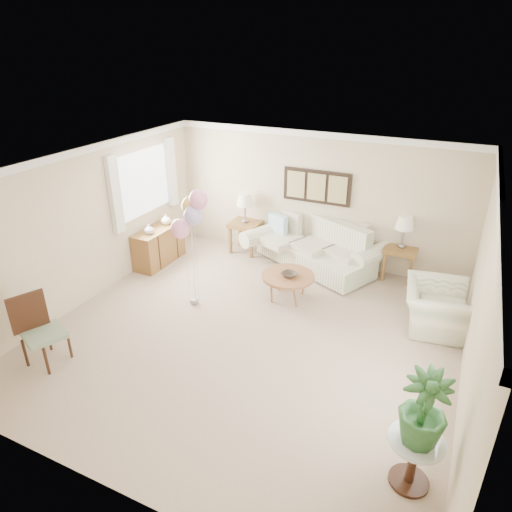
% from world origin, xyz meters
% --- Properties ---
extents(ground_plane, '(6.00, 6.00, 0.00)m').
position_xyz_m(ground_plane, '(0.00, 0.00, 0.00)').
color(ground_plane, tan).
extents(room_shell, '(6.04, 6.04, 2.60)m').
position_xyz_m(room_shell, '(-0.11, 0.09, 1.63)').
color(room_shell, beige).
rests_on(room_shell, ground).
extents(wall_art_triptych, '(1.35, 0.06, 0.65)m').
position_xyz_m(wall_art_triptych, '(0.00, 2.96, 1.55)').
color(wall_art_triptych, black).
rests_on(wall_art_triptych, ground).
extents(sofa, '(2.99, 1.91, 0.97)m').
position_xyz_m(sofa, '(0.13, 2.72, 0.38)').
color(sofa, '#EEE5C8').
rests_on(sofa, ground).
extents(end_table_left, '(0.61, 0.56, 0.67)m').
position_xyz_m(end_table_left, '(-1.43, 2.72, 0.56)').
color(end_table_left, brown).
rests_on(end_table_left, ground).
extents(end_table_right, '(0.59, 0.53, 0.64)m').
position_xyz_m(end_table_right, '(1.73, 2.88, 0.54)').
color(end_table_right, brown).
rests_on(end_table_right, ground).
extents(lamp_left, '(0.35, 0.35, 0.62)m').
position_xyz_m(lamp_left, '(-1.43, 2.72, 1.14)').
color(lamp_left, gray).
rests_on(lamp_left, end_table_left).
extents(lamp_right, '(0.35, 0.35, 0.61)m').
position_xyz_m(lamp_right, '(1.73, 2.88, 1.11)').
color(lamp_right, gray).
rests_on(lamp_right, end_table_right).
extents(coffee_table, '(0.91, 0.91, 0.46)m').
position_xyz_m(coffee_table, '(0.12, 1.27, 0.43)').
color(coffee_table, '#915B3B').
rests_on(coffee_table, ground).
extents(decor_bowl, '(0.32, 0.32, 0.06)m').
position_xyz_m(decor_bowl, '(0.16, 1.23, 0.49)').
color(decor_bowl, '#322921').
rests_on(decor_bowl, coffee_table).
extents(armchair, '(1.07, 1.19, 0.70)m').
position_xyz_m(armchair, '(2.52, 1.45, 0.35)').
color(armchair, '#EEE5C8').
rests_on(armchair, ground).
extents(side_table, '(0.56, 0.56, 0.60)m').
position_xyz_m(side_table, '(2.62, -1.63, 0.45)').
color(side_table, silver).
rests_on(side_table, ground).
extents(potted_plant, '(0.47, 0.47, 0.81)m').
position_xyz_m(potted_plant, '(2.62, -1.64, 1.01)').
color(potted_plant, '#275529').
rests_on(potted_plant, side_table).
extents(accent_chair, '(0.67, 0.67, 1.04)m').
position_xyz_m(accent_chair, '(-2.34, -1.79, 0.54)').
color(accent_chair, gray).
rests_on(accent_chair, ground).
extents(credenza, '(0.46, 1.20, 0.74)m').
position_xyz_m(credenza, '(-2.76, 1.50, 0.37)').
color(credenza, brown).
rests_on(credenza, ground).
extents(vase_white, '(0.24, 0.24, 0.19)m').
position_xyz_m(vase_white, '(-2.74, 1.22, 0.84)').
color(vase_white, silver).
rests_on(vase_white, credenza).
extents(vase_sage, '(0.25, 0.25, 0.21)m').
position_xyz_m(vase_sage, '(-2.74, 1.77, 0.85)').
color(vase_sage, silver).
rests_on(vase_sage, credenza).
extents(balloon_cluster, '(0.61, 0.43, 2.06)m').
position_xyz_m(balloon_cluster, '(-1.23, 0.43, 1.65)').
color(balloon_cluster, gray).
rests_on(balloon_cluster, ground).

